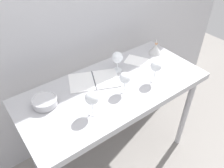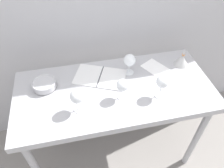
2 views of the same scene
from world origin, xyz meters
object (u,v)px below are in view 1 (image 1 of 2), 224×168
object	(u,v)px
wine_glass_near_left	(92,98)
decanter_funnel	(156,49)
wine_glass_far_right	(117,58)
wine_glass_near_center	(125,78)
wine_glass_near_right	(156,67)
tasting_sheet_upper	(138,61)
open_notebook	(94,80)
tasting_bowl	(45,101)

from	to	relation	value
wine_glass_near_left	decanter_funnel	bearing A→B (deg)	18.52
wine_glass_far_right	wine_glass_near_center	distance (m)	0.25
wine_glass_near_right	tasting_sheet_upper	world-z (taller)	wine_glass_near_right
decanter_funnel	wine_glass_near_left	bearing A→B (deg)	-161.48
wine_glass_near_center	wine_glass_far_right	bearing A→B (deg)	64.09
wine_glass_far_right	tasting_sheet_upper	distance (m)	0.25
open_notebook	decanter_funnel	bearing A→B (deg)	24.20
wine_glass_far_right	tasting_bowl	distance (m)	0.63
tasting_sheet_upper	decanter_funnel	size ratio (longest dim) A/B	1.47
tasting_sheet_upper	open_notebook	bearing A→B (deg)	150.83
wine_glass_far_right	wine_glass_near_center	size ratio (longest dim) A/B	1.05
wine_glass_near_center	tasting_bowl	world-z (taller)	wine_glass_near_center
wine_glass_near_center	tasting_bowl	xyz separation A→B (m)	(-0.51, 0.20, -0.08)
wine_glass_near_left	wine_glass_near_center	distance (m)	0.30
wine_glass_near_center	tasting_sheet_upper	distance (m)	0.42
wine_glass_near_center	open_notebook	bearing A→B (deg)	116.07
wine_glass_far_right	wine_glass_near_right	xyz separation A→B (m)	(0.14, -0.27, 0.01)
tasting_sheet_upper	wine_glass_near_center	bearing A→B (deg)	-174.82
tasting_sheet_upper	decanter_funnel	bearing A→B (deg)	-28.36
tasting_sheet_upper	tasting_bowl	xyz separation A→B (m)	(-0.84, -0.02, 0.03)
wine_glass_near_right	tasting_bowl	world-z (taller)	wine_glass_near_right
wine_glass_near_right	decanter_funnel	distance (m)	0.40
wine_glass_near_right	tasting_bowl	distance (m)	0.81
tasting_sheet_upper	decanter_funnel	world-z (taller)	decanter_funnel
wine_glass_near_left	open_notebook	bearing A→B (deg)	55.73
open_notebook	tasting_sheet_upper	bearing A→B (deg)	23.94
wine_glass_far_right	tasting_sheet_upper	bearing A→B (deg)	-0.01
decanter_funnel	tasting_sheet_upper	bearing A→B (deg)	-178.70
open_notebook	tasting_bowl	world-z (taller)	tasting_bowl
decanter_funnel	wine_glass_near_right	bearing A→B (deg)	-136.05
tasting_sheet_upper	wine_glass_near_left	bearing A→B (deg)	174.07
wine_glass_near_left	wine_glass_near_center	xyz separation A→B (m)	(0.29, 0.05, -0.01)
tasting_sheet_upper	tasting_bowl	bearing A→B (deg)	152.01
wine_glass_near_left	tasting_sheet_upper	world-z (taller)	wine_glass_near_left
wine_glass_near_right	tasting_bowl	xyz separation A→B (m)	(-0.77, 0.24, -0.09)
wine_glass_near_left	tasting_bowl	xyz separation A→B (m)	(-0.22, 0.25, -0.09)
wine_glass_near_center	open_notebook	size ratio (longest dim) A/B	0.37
wine_glass_far_right	wine_glass_near_right	distance (m)	0.30
wine_glass_near_left	wine_glass_near_right	size ratio (longest dim) A/B	1.00
wine_glass_near_center	open_notebook	world-z (taller)	wine_glass_near_center
wine_glass_near_left	open_notebook	xyz separation A→B (m)	(0.18, 0.27, -0.12)
wine_glass_far_right	decanter_funnel	world-z (taller)	wine_glass_far_right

